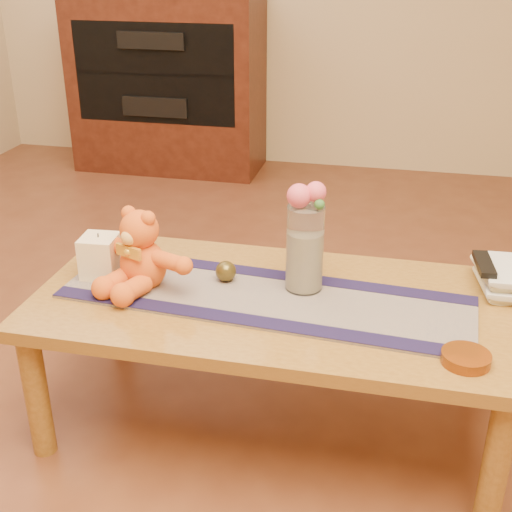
% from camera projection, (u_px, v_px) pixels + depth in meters
% --- Properties ---
extents(floor, '(5.50, 5.50, 0.00)m').
position_uv_depth(floor, '(271.00, 420.00, 2.18)').
color(floor, '#5B2D1A').
rests_on(floor, ground).
extents(coffee_table_top, '(1.40, 0.70, 0.04)m').
position_uv_depth(coffee_table_top, '(272.00, 303.00, 2.00)').
color(coffee_table_top, brown).
rests_on(coffee_table_top, floor).
extents(table_leg_fl, '(0.07, 0.07, 0.41)m').
position_uv_depth(table_leg_fl, '(37.00, 395.00, 1.96)').
color(table_leg_fl, brown).
rests_on(table_leg_fl, floor).
extents(table_leg_fr, '(0.07, 0.07, 0.41)m').
position_uv_depth(table_leg_fr, '(496.00, 463.00, 1.71)').
color(table_leg_fr, brown).
rests_on(table_leg_fr, floor).
extents(table_leg_bl, '(0.07, 0.07, 0.41)m').
position_uv_depth(table_leg_bl, '(117.00, 300.00, 2.48)').
color(table_leg_bl, brown).
rests_on(table_leg_bl, floor).
extents(table_leg_br, '(0.07, 0.07, 0.41)m').
position_uv_depth(table_leg_br, '(480.00, 342.00, 2.22)').
color(table_leg_br, brown).
rests_on(table_leg_br, floor).
extents(persian_runner, '(1.22, 0.43, 0.01)m').
position_uv_depth(persian_runner, '(265.00, 297.00, 1.98)').
color(persian_runner, '#1A1845').
rests_on(persian_runner, coffee_table_top).
extents(runner_border_near, '(1.20, 0.14, 0.00)m').
position_uv_depth(runner_border_near, '(250.00, 320.00, 1.85)').
color(runner_border_near, '#171236').
rests_on(runner_border_near, persian_runner).
extents(runner_border_far, '(1.20, 0.14, 0.00)m').
position_uv_depth(runner_border_far, '(278.00, 275.00, 2.10)').
color(runner_border_far, '#171236').
rests_on(runner_border_far, persian_runner).
extents(teddy_bear, '(0.42, 0.38, 0.23)m').
position_uv_depth(teddy_bear, '(142.00, 249.00, 2.00)').
color(teddy_bear, orange).
rests_on(teddy_bear, persian_runner).
extents(pillar_candle, '(0.11, 0.11, 0.13)m').
position_uv_depth(pillar_candle, '(100.00, 256.00, 2.08)').
color(pillar_candle, '#FFE9BB').
rests_on(pillar_candle, persian_runner).
extents(candle_wick, '(0.00, 0.00, 0.01)m').
position_uv_depth(candle_wick, '(98.00, 235.00, 2.05)').
color(candle_wick, black).
rests_on(candle_wick, pillar_candle).
extents(glass_vase, '(0.11, 0.11, 0.26)m').
position_uv_depth(glass_vase, '(305.00, 248.00, 1.97)').
color(glass_vase, silver).
rests_on(glass_vase, persian_runner).
extents(potpourri_fill, '(0.09, 0.09, 0.18)m').
position_uv_depth(potpourri_fill, '(304.00, 260.00, 1.99)').
color(potpourri_fill, beige).
rests_on(potpourri_fill, glass_vase).
extents(rose_left, '(0.07, 0.07, 0.07)m').
position_uv_depth(rose_left, '(299.00, 196.00, 1.90)').
color(rose_left, '#E55067').
rests_on(rose_left, glass_vase).
extents(rose_right, '(0.06, 0.06, 0.06)m').
position_uv_depth(rose_right, '(316.00, 192.00, 1.90)').
color(rose_right, '#E55067').
rests_on(rose_right, glass_vase).
extents(blue_flower_back, '(0.04, 0.04, 0.04)m').
position_uv_depth(blue_flower_back, '(312.00, 194.00, 1.93)').
color(blue_flower_back, '#434491').
rests_on(blue_flower_back, glass_vase).
extents(blue_flower_side, '(0.04, 0.04, 0.04)m').
position_uv_depth(blue_flower_side, '(297.00, 197.00, 1.93)').
color(blue_flower_side, '#434491').
rests_on(blue_flower_side, glass_vase).
extents(leaf_sprig, '(0.03, 0.03, 0.03)m').
position_uv_depth(leaf_sprig, '(320.00, 204.00, 1.88)').
color(leaf_sprig, '#33662D').
rests_on(leaf_sprig, glass_vase).
extents(bronze_ball, '(0.08, 0.08, 0.06)m').
position_uv_depth(bronze_ball, '(226.00, 271.00, 2.06)').
color(bronze_ball, '#4B3F19').
rests_on(bronze_ball, persian_runner).
extents(book_bottom, '(0.20, 0.25, 0.02)m').
position_uv_depth(book_bottom, '(480.00, 285.00, 2.04)').
color(book_bottom, beige).
rests_on(book_bottom, coffee_table_top).
extents(book_lower, '(0.17, 0.23, 0.02)m').
position_uv_depth(book_lower, '(483.00, 280.00, 2.03)').
color(book_lower, beige).
rests_on(book_lower, book_bottom).
extents(book_upper, '(0.21, 0.25, 0.02)m').
position_uv_depth(book_upper, '(480.00, 273.00, 2.03)').
color(book_upper, beige).
rests_on(book_upper, book_lower).
extents(book_top, '(0.17, 0.23, 0.02)m').
position_uv_depth(book_top, '(484.00, 268.00, 2.01)').
color(book_top, beige).
rests_on(book_top, book_upper).
extents(tv_remote, '(0.06, 0.16, 0.02)m').
position_uv_depth(tv_remote, '(484.00, 264.00, 2.00)').
color(tv_remote, black).
rests_on(tv_remote, book_top).
extents(amber_dish, '(0.15, 0.15, 0.03)m').
position_uv_depth(amber_dish, '(466.00, 358.00, 1.68)').
color(amber_dish, '#BF5914').
rests_on(amber_dish, coffee_table_top).
extents(media_cabinet, '(1.20, 0.50, 1.10)m').
position_uv_depth(media_cabinet, '(168.00, 85.00, 4.37)').
color(media_cabinet, '#33130B').
rests_on(media_cabinet, floor).
extents(cabinet_cavity, '(1.02, 0.03, 0.61)m').
position_uv_depth(cabinet_cavity, '(154.00, 74.00, 4.12)').
color(cabinet_cavity, black).
rests_on(cabinet_cavity, media_cabinet).
extents(cabinet_shelf, '(1.02, 0.20, 0.02)m').
position_uv_depth(cabinet_shelf, '(159.00, 71.00, 4.19)').
color(cabinet_shelf, '#33130B').
rests_on(cabinet_shelf, media_cabinet).
extents(stereo_upper, '(0.42, 0.28, 0.10)m').
position_uv_depth(stereo_upper, '(158.00, 38.00, 4.13)').
color(stereo_upper, black).
rests_on(stereo_upper, media_cabinet).
extents(stereo_lower, '(0.42, 0.28, 0.12)m').
position_uv_depth(stereo_lower, '(162.00, 103.00, 4.30)').
color(stereo_lower, black).
rests_on(stereo_lower, media_cabinet).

